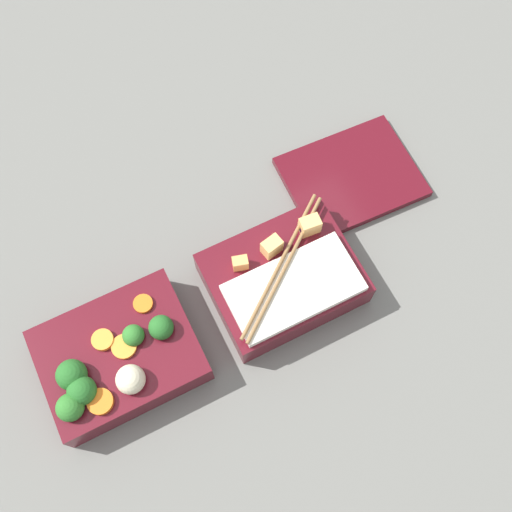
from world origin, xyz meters
name	(u,v)px	position (x,y,z in m)	size (l,w,h in m)	color
ground_plane	(209,320)	(0.00, 0.00, 0.00)	(3.00, 3.00, 0.00)	slate
bento_tray_vegetable	(117,357)	(-0.13, 0.00, 0.03)	(0.20, 0.15, 0.08)	#510F19
bento_tray_rice	(282,276)	(0.11, 0.00, 0.03)	(0.20, 0.15, 0.08)	#510F19
bento_lid	(351,177)	(0.28, 0.10, 0.01)	(0.19, 0.15, 0.01)	#510F19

